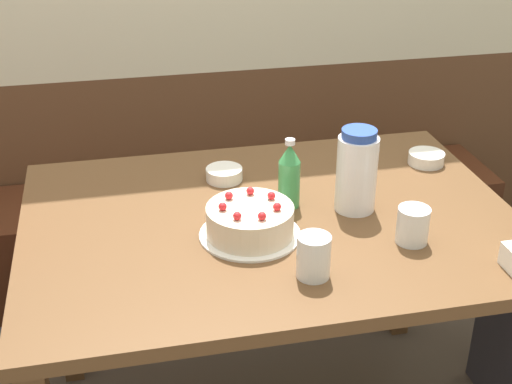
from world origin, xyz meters
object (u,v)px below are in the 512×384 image
Objects in this scene: soju_bottle at (289,175)px; bowl_soup_white at (426,158)px; water_pitcher at (357,172)px; glass_water_tall at (413,225)px; bench_seat at (221,237)px; bowl_rice_small at (224,174)px; birthday_cake at (250,222)px; glass_tumbler_short at (314,256)px.

bowl_soup_white is (0.46, 0.16, -0.07)m from soju_bottle.
glass_water_tall is at bearing -66.33° from water_pitcher.
soju_bottle reaches higher than bowl_soup_white.
glass_water_tall reaches higher than bench_seat.
water_pitcher is 1.17× the size of soju_bottle.
bowl_soup_white is 1.17× the size of glass_water_tall.
glass_water_tall is at bearing -47.93° from bowl_rice_small.
bowl_soup_white is (0.59, 0.29, -0.02)m from birthday_cake.
glass_water_tall is at bearing -44.52° from soju_bottle.
bench_seat is 9.74× the size of water_pitcher.
soju_bottle is 0.24m from bowl_rice_small.
bowl_soup_white is (0.30, 0.22, -0.09)m from water_pitcher.
water_pitcher is 2.20× the size of glass_tumbler_short.
bench_seat is at bearing 82.40° from bowl_rice_small.
bench_seat is at bearing 106.53° from glass_water_tall.
bowl_rice_small is at bearing 178.12° from bowl_soup_white.
birthday_cake is 0.66m from bowl_soup_white.
water_pitcher is at bearing -19.32° from soju_bottle.
bowl_soup_white is at bearing 61.53° from glass_water_tall.
soju_bottle is at bearing 160.68° from water_pitcher.
glass_tumbler_short is (-0.19, -0.27, -0.06)m from water_pitcher.
bench_seat is at bearing 94.39° from soju_bottle.
bench_seat is at bearing 91.57° from glass_tumbler_short.
glass_water_tall is (0.37, -0.11, 0.01)m from birthday_cake.
bowl_soup_white is 0.60m from bowl_rice_small.
bench_seat is 1.26m from glass_tumbler_short.
bowl_soup_white reaches higher than bench_seat.
glass_water_tall is (0.30, -1.02, 0.59)m from bench_seat.
glass_water_tall is (0.08, -0.18, -0.06)m from water_pitcher.
bench_seat is 1.01m from soju_bottle.
soju_bottle is (-0.16, 0.06, -0.02)m from water_pitcher.
water_pitcher is 2.47× the size of glass_water_tall.
glass_water_tall is at bearing -73.47° from bench_seat.
glass_water_tall is (-0.22, -0.40, 0.03)m from bowl_soup_white.
glass_tumbler_short is at bearing -134.83° from bowl_soup_white.
bowl_soup_white is 1.02× the size of bowl_rice_small.
birthday_cake is 1.12× the size of water_pitcher.
glass_water_tall is 0.29m from glass_tumbler_short.
birthday_cake is 2.47× the size of glass_tumbler_short.
glass_tumbler_short is (0.11, -0.51, 0.03)m from bowl_rice_small.
water_pitcher is (0.22, -0.83, 0.66)m from bench_seat.
birthday_cake is at bearing -94.45° from bench_seat.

